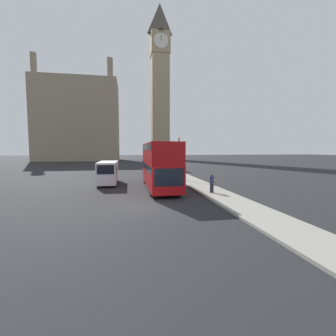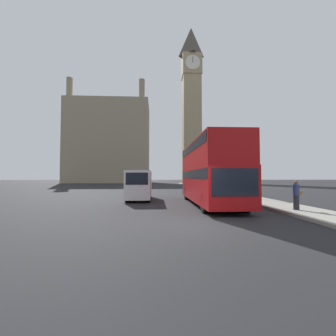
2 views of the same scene
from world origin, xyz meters
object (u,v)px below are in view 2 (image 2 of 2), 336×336
Objects in this scene: pedestrian at (296,195)px; street_lamp at (228,160)px; white_van at (140,184)px; clock_tower at (191,102)px; red_double_decker_bus at (209,170)px.

street_lamp is (-0.67, 9.56, 2.68)m from pedestrian.
white_van is 11.61m from pedestrian.
red_double_decker_bus is at bearing -98.08° from clock_tower.
street_lamp is at bearing 15.35° from white_van.
white_van is at bearing -164.65° from street_lamp.
red_double_decker_bus is at bearing 136.64° from pedestrian.
pedestrian is at bearing -43.36° from red_double_decker_bus.
red_double_decker_bus is 6.53× the size of pedestrian.
red_double_decker_bus is 6.35m from white_van.
clock_tower is 10.83× the size of white_van.
street_lamp reaches higher than red_double_decker_bus.
clock_tower is 79.99m from pedestrian.
red_double_decker_bus is at bearing -118.92° from street_lamp.
clock_tower is 76.43m from red_double_decker_bus.
white_van is 3.55× the size of pedestrian.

